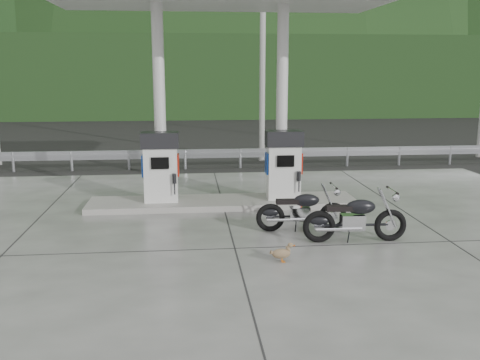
{
  "coord_description": "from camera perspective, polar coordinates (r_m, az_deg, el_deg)",
  "views": [
    {
      "loc": [
        -0.9,
        -11.13,
        3.52
      ],
      "look_at": [
        0.3,
        1.0,
        1.0
      ],
      "focal_mm": 40.0,
      "sensor_mm": 36.0,
      "label": 1
    }
  ],
  "objects": [
    {
      "name": "tree_band",
      "position": [
        41.14,
        -4.47,
        10.91
      ],
      "size": [
        80.0,
        6.0,
        6.0
      ],
      "primitive_type": "cube",
      "color": "black",
      "rests_on": "ground"
    },
    {
      "name": "motorcycle_right",
      "position": [
        11.3,
        12.18,
        -4.08
      ],
      "size": [
        2.05,
        0.72,
        0.96
      ],
      "primitive_type": null,
      "rotation": [
        0.0,
        0.0,
        -0.04
      ],
      "color": "black",
      "rests_on": "forecourt_apron"
    },
    {
      "name": "ground",
      "position": [
        11.7,
        -0.99,
        -5.82
      ],
      "size": [
        160.0,
        160.0,
        0.0
      ],
      "primitive_type": "plane",
      "color": "black",
      "rests_on": "ground"
    },
    {
      "name": "motorcycle_left",
      "position": [
        11.87,
        6.61,
        -3.3
      ],
      "size": [
        1.91,
        0.65,
        0.89
      ],
      "primitive_type": null,
      "rotation": [
        0.0,
        0.0,
        -0.03
      ],
      "color": "black",
      "rests_on": "forecourt_apron"
    },
    {
      "name": "canopy_column_right",
      "position": [
        14.27,
        4.5,
        8.23
      ],
      "size": [
        0.3,
        0.3,
        5.0
      ],
      "primitive_type": "cylinder",
      "color": "silver",
      "rests_on": "pump_island"
    },
    {
      "name": "duck",
      "position": [
        10.01,
        4.42,
        -7.86
      ],
      "size": [
        0.44,
        0.16,
        0.31
      ],
      "primitive_type": null,
      "rotation": [
        0.0,
        0.0,
        0.08
      ],
      "color": "brown",
      "rests_on": "forecourt_apron"
    },
    {
      "name": "forested_hills",
      "position": [
        71.22,
        -4.97,
        8.79
      ],
      "size": [
        100.0,
        40.0,
        140.0
      ],
      "primitive_type": null,
      "color": "black",
      "rests_on": "ground"
    },
    {
      "name": "canopy_column_left",
      "position": [
        14.07,
        -8.58,
        8.09
      ],
      "size": [
        0.3,
        0.3,
        5.0
      ],
      "primitive_type": "cylinder",
      "color": "silver",
      "rests_on": "pump_island"
    },
    {
      "name": "road",
      "position": [
        22.92,
        -3.33,
        2.83
      ],
      "size": [
        60.0,
        7.0,
        0.01
      ],
      "primitive_type": "cube",
      "color": "black",
      "rests_on": "ground"
    },
    {
      "name": "utility_pole_b",
      "position": [
        20.83,
        2.42,
        12.99
      ],
      "size": [
        0.22,
        0.22,
        8.0
      ],
      "primitive_type": "cylinder",
      "color": "#969690",
      "rests_on": "ground"
    },
    {
      "name": "forecourt_apron",
      "position": [
        11.7,
        -0.99,
        -5.77
      ],
      "size": [
        18.0,
        14.0,
        0.02
      ],
      "primitive_type": "cube",
      "color": "#60615C",
      "rests_on": "ground"
    },
    {
      "name": "gas_pump_left",
      "position": [
        13.86,
        -8.46,
        1.37
      ],
      "size": [
        0.95,
        0.55,
        1.8
      ],
      "primitive_type": null,
      "color": "silver",
      "rests_on": "pump_island"
    },
    {
      "name": "pump_island",
      "position": [
        14.08,
        -1.82,
        -2.4
      ],
      "size": [
        7.0,
        1.4,
        0.15
      ],
      "primitive_type": "cube",
      "color": "gray",
      "rests_on": "forecourt_apron"
    },
    {
      "name": "gas_pump_right",
      "position": [
        14.07,
        4.68,
        1.61
      ],
      "size": [
        0.95,
        0.55,
        1.8
      ],
      "primitive_type": null,
      "color": "silver",
      "rests_on": "pump_island"
    },
    {
      "name": "guardrail",
      "position": [
        19.35,
        -2.93,
        3.31
      ],
      "size": [
        26.0,
        0.16,
        1.42
      ],
      "primitive_type": null,
      "color": "#93959A",
      "rests_on": "ground"
    }
  ]
}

